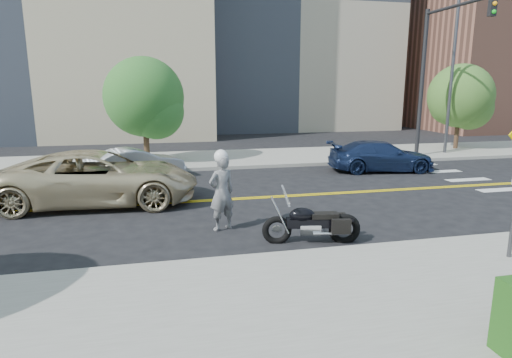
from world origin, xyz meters
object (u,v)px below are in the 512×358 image
object	(u,v)px
suv	(99,178)
parked_car_silver	(136,164)
motorcyclist	(222,190)
motorcycle	(312,215)
parked_car_blue	(381,156)

from	to	relation	value
suv	parked_car_silver	bearing A→B (deg)	-11.63
motorcyclist	motorcycle	world-z (taller)	motorcyclist
motorcycle	motorcyclist	bearing A→B (deg)	154.21
motorcycle	parked_car_silver	bearing A→B (deg)	128.17
motorcyclist	suv	world-z (taller)	motorcyclist
motorcycle	parked_car_silver	xyz separation A→B (m)	(-4.32, 8.04, -0.05)
parked_car_blue	motorcycle	bearing A→B (deg)	150.64
suv	parked_car_silver	world-z (taller)	suv
parked_car_silver	parked_car_blue	bearing A→B (deg)	-113.00
motorcyclist	suv	size ratio (longest dim) A/B	0.35
parked_car_silver	parked_car_blue	distance (m)	10.19
motorcyclist	motorcycle	size ratio (longest dim) A/B	0.93
suv	motorcyclist	bearing A→B (deg)	-131.52
suv	parked_car_blue	xyz separation A→B (m)	(11.06, 2.95, -0.18)
motorcyclist	parked_car_blue	xyz separation A→B (m)	(7.75, 6.20, -0.37)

